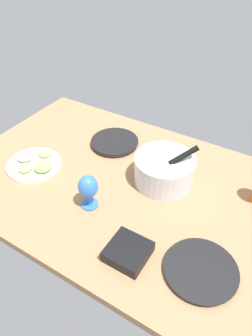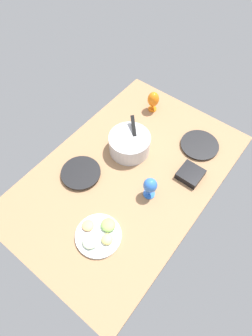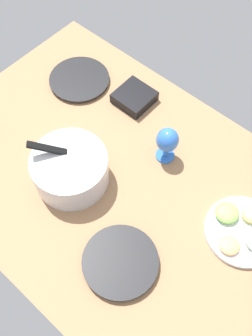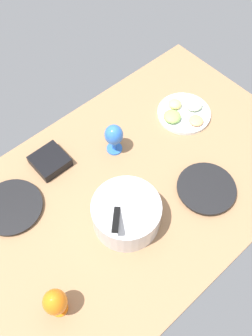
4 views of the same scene
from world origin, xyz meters
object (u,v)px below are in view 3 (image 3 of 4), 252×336
(fruit_platter, at_px, (242,229))
(mixing_bowl, at_px, (70,169))
(square_bowl_black, at_px, (134,97))
(hurricane_glass_blue, at_px, (167,141))
(dinner_plate_left, at_px, (120,262))
(dinner_plate_right, at_px, (79,80))

(fruit_platter, bearing_deg, mixing_bowl, 21.92)
(fruit_platter, distance_m, square_bowl_black, 0.70)
(hurricane_glass_blue, bearing_deg, dinner_plate_left, 109.51)
(dinner_plate_right, distance_m, hurricane_glass_blue, 0.54)
(fruit_platter, distance_m, hurricane_glass_blue, 0.41)
(dinner_plate_left, bearing_deg, fruit_platter, -123.53)
(dinner_plate_right, xyz_separation_m, hurricane_glass_blue, (-0.53, 0.06, 0.09))
(fruit_platter, bearing_deg, dinner_plate_right, -7.75)
(square_bowl_black, bearing_deg, fruit_platter, 163.24)
(hurricane_glass_blue, bearing_deg, mixing_bowl, 56.97)
(dinner_plate_right, xyz_separation_m, square_bowl_black, (-0.25, -0.08, 0.02))
(dinner_plate_left, xyz_separation_m, square_bowl_black, (0.43, -0.57, 0.01))
(mixing_bowl, bearing_deg, hurricane_glass_blue, -123.03)
(dinner_plate_right, bearing_deg, dinner_plate_left, 144.21)
(mixing_bowl, relative_size, square_bowl_black, 1.89)
(dinner_plate_right, relative_size, mixing_bowl, 0.95)
(dinner_plate_left, height_order, mixing_bowl, mixing_bowl)
(dinner_plate_left, relative_size, mixing_bowl, 0.92)
(mixing_bowl, bearing_deg, fruit_platter, -158.08)
(dinner_plate_right, bearing_deg, square_bowl_black, -163.43)
(mixing_bowl, height_order, hurricane_glass_blue, mixing_bowl)
(dinner_plate_right, distance_m, mixing_bowl, 0.49)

